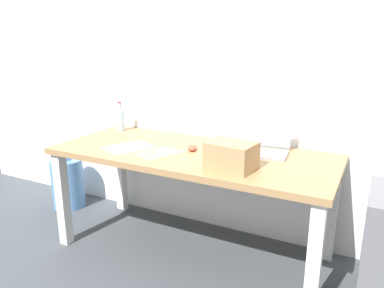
# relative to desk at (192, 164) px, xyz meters

# --- Properties ---
(ground_plane) EXTENTS (8.00, 8.00, 0.00)m
(ground_plane) POSITION_rel_desk_xyz_m (0.00, 0.00, -0.64)
(ground_plane) COLOR #42474C
(back_wall) EXTENTS (5.20, 0.08, 2.60)m
(back_wall) POSITION_rel_desk_xyz_m (0.00, 0.45, 0.66)
(back_wall) COLOR white
(back_wall) RESTS_ON ground
(desk) EXTENTS (1.84, 0.78, 0.73)m
(desk) POSITION_rel_desk_xyz_m (0.00, 0.00, 0.00)
(desk) COLOR #A37A4C
(desk) RESTS_ON ground
(laptop_right) EXTENTS (0.36, 0.28, 0.24)m
(laptop_right) POSITION_rel_desk_xyz_m (0.41, 0.18, 0.14)
(laptop_right) COLOR gray
(laptop_right) RESTS_ON desk
(beer_bottle) EXTENTS (0.07, 0.07, 0.23)m
(beer_bottle) POSITION_rel_desk_xyz_m (-0.77, 0.24, 0.18)
(beer_bottle) COLOR #99B7C1
(beer_bottle) RESTS_ON desk
(computer_mouse) EXTENTS (0.10, 0.12, 0.03)m
(computer_mouse) POSITION_rel_desk_xyz_m (-0.01, 0.02, 0.11)
(computer_mouse) COLOR #D84C38
(computer_mouse) RESTS_ON desk
(cardboard_box) EXTENTS (0.28, 0.23, 0.15)m
(cardboard_box) POSITION_rel_desk_xyz_m (0.35, -0.20, 0.17)
(cardboard_box) COLOR tan
(cardboard_box) RESTS_ON desk
(paper_yellow_folder) EXTENTS (0.30, 0.35, 0.00)m
(paper_yellow_folder) POSITION_rel_desk_xyz_m (-0.17, -0.13, 0.09)
(paper_yellow_folder) COLOR #F4E06B
(paper_yellow_folder) RESTS_ON desk
(paper_sheet_front_left) EXTENTS (0.31, 0.35, 0.00)m
(paper_sheet_front_left) POSITION_rel_desk_xyz_m (-0.42, -0.12, 0.09)
(paper_sheet_front_left) COLOR white
(paper_sheet_front_left) RESTS_ON desk
(water_cooler_jug) EXTENTS (0.28, 0.28, 0.48)m
(water_cooler_jug) POSITION_rel_desk_xyz_m (-1.31, 0.15, -0.42)
(water_cooler_jug) COLOR #598CC6
(water_cooler_jug) RESTS_ON ground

